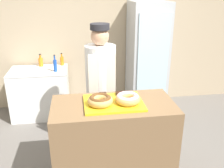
{
  "coord_description": "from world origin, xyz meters",
  "views": [
    {
      "loc": [
        -0.35,
        -2.28,
        2.07
      ],
      "look_at": [
        0.0,
        0.1,
        1.14
      ],
      "focal_mm": 40.0,
      "sensor_mm": 36.0,
      "label": 1
    }
  ],
  "objects": [
    {
      "name": "serving_tray",
      "position": [
        0.0,
        0.0,
        0.97
      ],
      "size": [
        0.6,
        0.45,
        0.02
      ],
      "color": "yellow",
      "rests_on": "display_counter"
    },
    {
      "name": "bottle_orange_b",
      "position": [
        -0.6,
        1.96,
        0.89
      ],
      "size": [
        0.06,
        0.06,
        0.21
      ],
      "color": "orange",
      "rests_on": "chest_freezer"
    },
    {
      "name": "display_counter",
      "position": [
        0.0,
        0.0,
        0.48
      ],
      "size": [
        1.27,
        0.64,
        0.96
      ],
      "color": "brown",
      "rests_on": "ground_plane"
    },
    {
      "name": "bottle_orange",
      "position": [
        -0.96,
        1.95,
        0.89
      ],
      "size": [
        0.07,
        0.07,
        0.21
      ],
      "color": "orange",
      "rests_on": "chest_freezer"
    },
    {
      "name": "baker_person",
      "position": [
        -0.06,
        0.66,
        0.88
      ],
      "size": [
        0.38,
        0.38,
        1.68
      ],
      "color": "#4C4C51",
      "rests_on": "ground_plane"
    },
    {
      "name": "donut_light_glaze",
      "position": [
        0.14,
        -0.04,
        1.03
      ],
      "size": [
        0.25,
        0.25,
        0.09
      ],
      "color": "tan",
      "rests_on": "serving_tray"
    },
    {
      "name": "brownie_back_right",
      "position": [
        0.09,
        0.16,
        1.0
      ],
      "size": [
        0.07,
        0.07,
        0.03
      ],
      "color": "black",
      "rests_on": "serving_tray"
    },
    {
      "name": "donut_chocolate_glaze",
      "position": [
        -0.14,
        -0.04,
        1.03
      ],
      "size": [
        0.25,
        0.25,
        0.09
      ],
      "color": "tan",
      "rests_on": "serving_tray"
    },
    {
      "name": "beverage_fridge",
      "position": [
        0.84,
        1.73,
        0.94
      ],
      "size": [
        0.6,
        0.69,
        1.87
      ],
      "color": "#ADB2B7",
      "rests_on": "ground_plane"
    },
    {
      "name": "brownie_back_left",
      "position": [
        -0.09,
        0.16,
        1.0
      ],
      "size": [
        0.07,
        0.07,
        0.03
      ],
      "color": "black",
      "rests_on": "serving_tray"
    },
    {
      "name": "wall_back",
      "position": [
        0.0,
        2.13,
        1.35
      ],
      "size": [
        8.0,
        0.06,
        2.7
      ],
      "color": "tan",
      "rests_on": "ground_plane"
    },
    {
      "name": "bottle_blue",
      "position": [
        -0.69,
        1.62,
        0.92
      ],
      "size": [
        0.06,
        0.06,
        0.27
      ],
      "color": "#1E4CB2",
      "rests_on": "chest_freezer"
    },
    {
      "name": "chest_freezer",
      "position": [
        -0.98,
        1.73,
        0.41
      ],
      "size": [
        0.93,
        0.62,
        0.81
      ],
      "color": "white",
      "rests_on": "ground_plane"
    }
  ]
}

